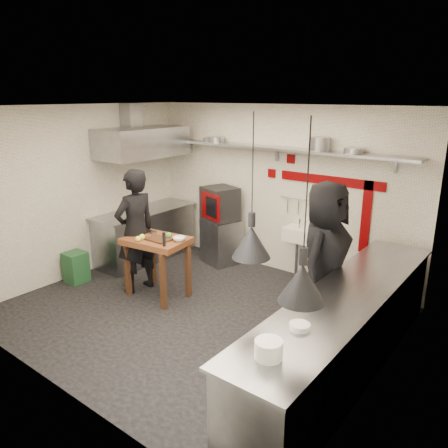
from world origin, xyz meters
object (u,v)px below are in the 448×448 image
Objects in this scene: green_bin at (76,267)px; prep_table at (158,267)px; combi_oven at (220,203)px; chef_left at (136,231)px; chef_right at (324,260)px; oven_stand at (221,241)px.

prep_table reaches higher than green_bin.
prep_table is (0.15, -1.70, -0.63)m from combi_oven.
chef_left reaches higher than green_bin.
combi_oven is at bearing 62.19° from chef_right.
chef_right reaches higher than prep_table.
combi_oven is 1.82m from prep_table.
green_bin is at bearing -169.66° from prep_table.
chef_right is at bearing 14.55° from green_bin.
chef_right reaches higher than chef_left.
prep_table is 0.64m from chef_left.
combi_oven is 1.16× the size of green_bin.
green_bin is 0.25× the size of chef_right.
chef_right is at bearing -6.27° from combi_oven.
chef_left is at bearing 22.37° from green_bin.
prep_table is at bearing -66.78° from combi_oven.
oven_stand is at bearing -8.14° from combi_oven.
chef_right is at bearing 106.35° from chef_left.
combi_oven is 0.63× the size of prep_table.
chef_left is at bearing 177.82° from prep_table.
chef_right is at bearing 5.08° from prep_table.
oven_stand is at bearing 174.75° from chef_left.
prep_table is at bearing 17.81° from green_bin.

